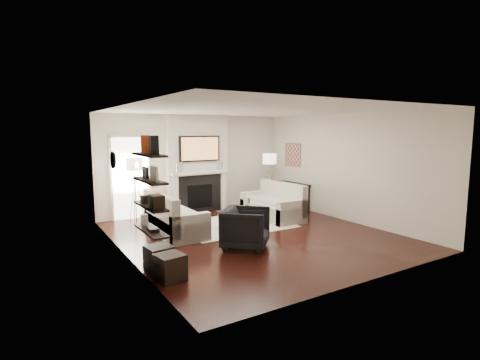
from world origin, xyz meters
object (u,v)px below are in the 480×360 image
coffee_table (241,211)px  lamp_right_shade (270,159)px  lamp_left_shade (134,164)px  loveseat_right_base (272,210)px  armchair (246,226)px  ottoman_near (159,258)px  loveseat_left_base (176,225)px

coffee_table → lamp_right_shade: 2.75m
lamp_left_shade → lamp_right_shade: 3.91m
loveseat_right_base → armchair: 2.59m
lamp_right_shade → armchair: bearing=-132.5°
loveseat_right_base → ottoman_near: bearing=-152.1°
lamp_left_shade → lamp_right_shade: (3.90, -0.27, 0.00)m
lamp_left_shade → ottoman_near: lamp_left_shade is taller
coffee_table → ottoman_near: coffee_table is taller
coffee_table → lamp_left_shade: (-1.93, 1.88, 1.05)m
loveseat_right_base → lamp_left_shade: 3.67m
lamp_left_shade → ottoman_near: (-0.62, -3.45, -1.25)m
armchair → ottoman_near: armchair is taller
loveseat_right_base → coffee_table: 1.28m
loveseat_left_base → lamp_left_shade: size_ratio=4.50×
loveseat_left_base → loveseat_right_base: bearing=1.8°
lamp_left_shade → lamp_right_shade: bearing=-3.9°
lamp_left_shade → armchair: bearing=-69.2°
armchair → lamp_left_shade: (-1.22, 3.20, 1.02)m
ottoman_near → loveseat_left_base: bearing=61.1°
loveseat_left_base → coffee_table: (1.51, -0.33, 0.19)m
loveseat_right_base → ottoman_near: loveseat_right_base is taller
coffee_table → ottoman_near: bearing=-148.5°
coffee_table → lamp_left_shade: bearing=135.8°
armchair → lamp_right_shade: lamp_right_shade is taller
loveseat_left_base → ottoman_near: 2.16m
lamp_left_shade → loveseat_left_base: bearing=-74.6°
armchair → ottoman_near: 1.87m
loveseat_left_base → lamp_left_shade: (-0.43, 1.55, 1.24)m
coffee_table → lamp_left_shade: 2.89m
loveseat_right_base → coffee_table: bearing=-160.9°
loveseat_left_base → loveseat_right_base: 2.70m
loveseat_right_base → lamp_right_shade: bearing=57.1°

